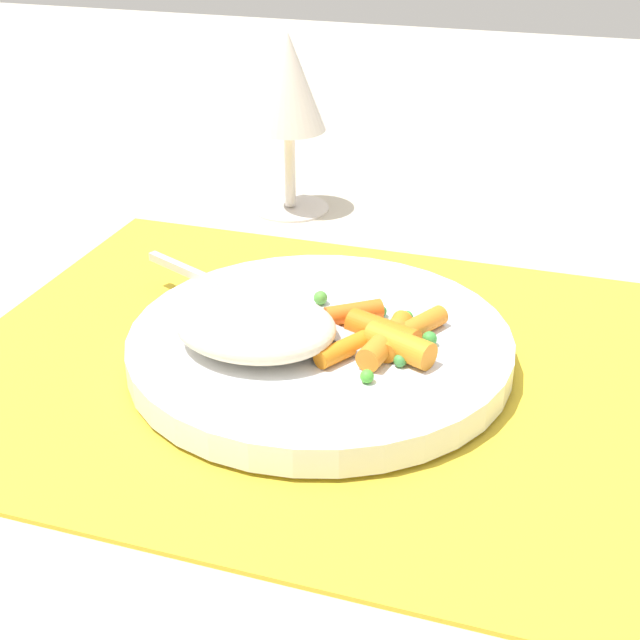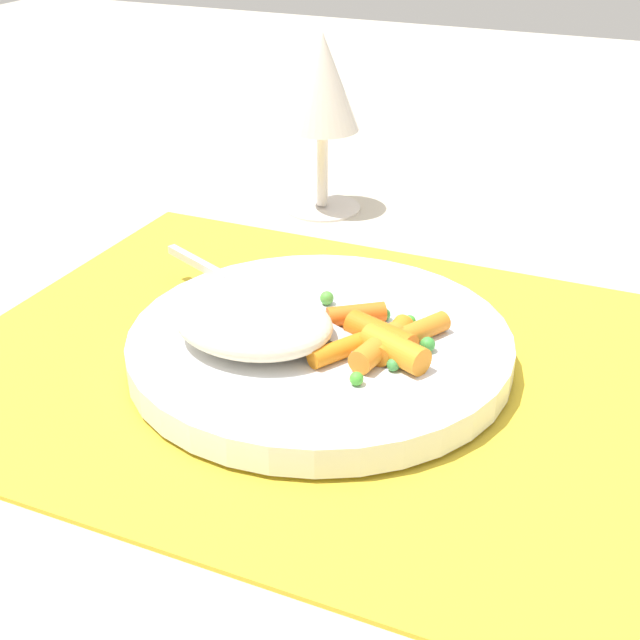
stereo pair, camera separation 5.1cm
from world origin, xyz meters
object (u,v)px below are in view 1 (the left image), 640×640
(plate, at_px, (320,347))
(fork, at_px, (273,309))
(carrot_portion, at_px, (386,336))
(wine_glass, at_px, (289,90))
(rice_mound, at_px, (255,326))

(plate, bearing_deg, fork, 155.54)
(carrot_portion, distance_m, wine_glass, 0.31)
(fork, xyz_separation_m, wine_glass, (-0.07, 0.24, 0.08))
(plate, relative_size, fork, 1.24)
(plate, distance_m, carrot_portion, 0.05)
(rice_mound, relative_size, wine_glass, 0.64)
(rice_mound, xyz_separation_m, carrot_portion, (0.08, 0.02, -0.01))
(rice_mound, distance_m, carrot_portion, 0.08)
(plate, bearing_deg, rice_mound, -141.34)
(carrot_portion, relative_size, fork, 0.42)
(carrot_portion, height_order, fork, carrot_portion)
(plate, distance_m, wine_glass, 0.30)
(fork, bearing_deg, carrot_portion, -13.59)
(rice_mound, bearing_deg, plate, 38.66)
(wine_glass, bearing_deg, carrot_portion, -59.26)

